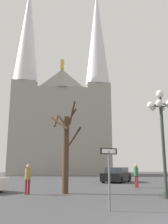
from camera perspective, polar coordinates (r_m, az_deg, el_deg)
cathedral at (r=46.21m, az=-5.23°, el=-0.24°), size 17.43×11.14×36.42m
one_way_arrow_sign at (r=9.07m, az=5.74°, el=-12.99°), size 0.67×0.35×2.14m
street_lamp at (r=13.26m, az=17.30°, el=-1.71°), size 1.42×1.28×5.38m
bare_tree at (r=14.64m, az=-4.18°, el=-8.17°), size 1.86×1.86×5.33m
parked_car_near_black at (r=24.87m, az=7.47°, el=-14.11°), size 3.68×4.53×1.39m
pedestrian_walking at (r=14.45m, az=-12.70°, el=-14.11°), size 0.32×0.32×1.60m
pedestrian_standing at (r=18.83m, az=11.83°, el=-13.56°), size 0.32×0.32×1.65m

